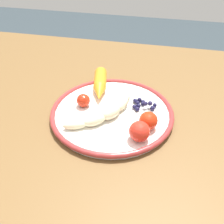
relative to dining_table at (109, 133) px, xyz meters
The scene contains 8 objects.
dining_table is the anchor object (origin of this frame).
plate 0.11m from the dining_table, 67.24° to the right, with size 0.29×0.29×0.02m.
banana 0.13m from the dining_table, 79.53° to the right, with size 0.13×0.18×0.03m.
carrot_orange 0.14m from the dining_table, 127.10° to the left, with size 0.06×0.13×0.03m.
blueberry_pile 0.14m from the dining_table, ahead, with size 0.06×0.05×0.02m.
tomato_near 0.14m from the dining_table, 149.95° to the right, with size 0.03×0.03×0.03m, color red.
tomato_mid 0.18m from the dining_table, 36.98° to the right, with size 0.04×0.04×0.04m, color red.
tomato_far 0.20m from the dining_table, 52.62° to the right, with size 0.04×0.04×0.04m, color red.
Camera 1 is at (0.12, -0.52, 1.17)m, focal length 42.86 mm.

